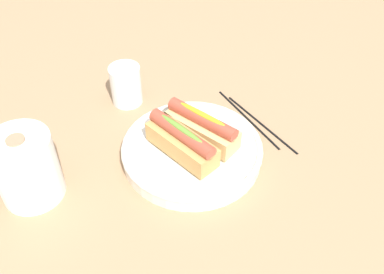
{
  "coord_description": "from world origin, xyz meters",
  "views": [
    {
      "loc": [
        -0.45,
        0.34,
        0.61
      ],
      "look_at": [
        0.03,
        -0.02,
        0.05
      ],
      "focal_mm": 40.13,
      "sensor_mm": 36.0,
      "label": 1
    }
  ],
  "objects_px": {
    "chopstick_far": "(261,123)",
    "water_glass": "(126,86)",
    "serving_bowl": "(192,150)",
    "hotdog_back": "(182,141)",
    "hotdog_front": "(202,127)",
    "chopstick_near": "(248,118)",
    "paper_towel_roll": "(26,168)"
  },
  "relations": [
    {
      "from": "chopstick_near",
      "to": "hotdog_front",
      "type": "bearing_deg",
      "value": 102.75
    },
    {
      "from": "hotdog_front",
      "to": "chopstick_near",
      "type": "xyz_separation_m",
      "value": [
        0.02,
        -0.14,
        -0.06
      ]
    },
    {
      "from": "hotdog_front",
      "to": "water_glass",
      "type": "distance_m",
      "value": 0.23
    },
    {
      "from": "water_glass",
      "to": "serving_bowl",
      "type": "bearing_deg",
      "value": -177.3
    },
    {
      "from": "serving_bowl",
      "to": "hotdog_back",
      "type": "relative_size",
      "value": 1.76
    },
    {
      "from": "paper_towel_roll",
      "to": "chopstick_near",
      "type": "distance_m",
      "value": 0.46
    },
    {
      "from": "hotdog_back",
      "to": "paper_towel_roll",
      "type": "distance_m",
      "value": 0.28
    },
    {
      "from": "hotdog_back",
      "to": "hotdog_front",
      "type": "bearing_deg",
      "value": -80.31
    },
    {
      "from": "hotdog_front",
      "to": "chopstick_near",
      "type": "distance_m",
      "value": 0.15
    },
    {
      "from": "hotdog_back",
      "to": "chopstick_near",
      "type": "bearing_deg",
      "value": -82.72
    },
    {
      "from": "water_glass",
      "to": "chopstick_near",
      "type": "xyz_separation_m",
      "value": [
        -0.21,
        -0.18,
        -0.04
      ]
    },
    {
      "from": "hotdog_front",
      "to": "water_glass",
      "type": "bearing_deg",
      "value": 9.57
    },
    {
      "from": "chopstick_far",
      "to": "hotdog_back",
      "type": "bearing_deg",
      "value": 90.83
    },
    {
      "from": "paper_towel_roll",
      "to": "chopstick_near",
      "type": "height_order",
      "value": "paper_towel_roll"
    },
    {
      "from": "hotdog_front",
      "to": "hotdog_back",
      "type": "height_order",
      "value": "same"
    },
    {
      "from": "water_glass",
      "to": "chopstick_far",
      "type": "xyz_separation_m",
      "value": [
        -0.24,
        -0.19,
        -0.04
      ]
    },
    {
      "from": "water_glass",
      "to": "paper_towel_roll",
      "type": "relative_size",
      "value": 0.67
    },
    {
      "from": "hotdog_front",
      "to": "hotdog_back",
      "type": "distance_m",
      "value": 0.05
    },
    {
      "from": "water_glass",
      "to": "chopstick_far",
      "type": "bearing_deg",
      "value": -141.83
    },
    {
      "from": "serving_bowl",
      "to": "hotdog_front",
      "type": "xyz_separation_m",
      "value": [
        0.0,
        -0.03,
        0.04
      ]
    },
    {
      "from": "serving_bowl",
      "to": "hotdog_front",
      "type": "distance_m",
      "value": 0.05
    },
    {
      "from": "chopstick_near",
      "to": "chopstick_far",
      "type": "xyz_separation_m",
      "value": [
        -0.03,
        -0.01,
        0.0
      ]
    },
    {
      "from": "serving_bowl",
      "to": "chopstick_near",
      "type": "bearing_deg",
      "value": -83.11
    },
    {
      "from": "hotdog_back",
      "to": "chopstick_near",
      "type": "relative_size",
      "value": 0.71
    },
    {
      "from": "hotdog_back",
      "to": "paper_towel_roll",
      "type": "height_order",
      "value": "paper_towel_roll"
    },
    {
      "from": "hotdog_front",
      "to": "hotdog_back",
      "type": "xyz_separation_m",
      "value": [
        -0.01,
        0.05,
        0.0
      ]
    },
    {
      "from": "hotdog_front",
      "to": "water_glass",
      "type": "xyz_separation_m",
      "value": [
        0.22,
        0.04,
        -0.02
      ]
    },
    {
      "from": "paper_towel_roll",
      "to": "chopstick_far",
      "type": "distance_m",
      "value": 0.48
    },
    {
      "from": "chopstick_far",
      "to": "water_glass",
      "type": "bearing_deg",
      "value": 40.5
    },
    {
      "from": "chopstick_near",
      "to": "serving_bowl",
      "type": "bearing_deg",
      "value": 103.3
    },
    {
      "from": "serving_bowl",
      "to": "water_glass",
      "type": "xyz_separation_m",
      "value": [
        0.23,
        0.01,
        0.02
      ]
    },
    {
      "from": "paper_towel_roll",
      "to": "chopstick_far",
      "type": "relative_size",
      "value": 0.61
    }
  ]
}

